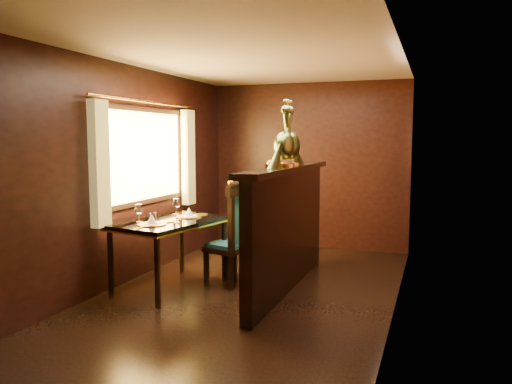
# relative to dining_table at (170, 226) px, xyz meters

# --- Properties ---
(ground) EXTENTS (5.00, 5.00, 0.00)m
(ground) POSITION_rel_dining_table_xyz_m (0.90, 0.13, -0.69)
(ground) COLOR black
(ground) RESTS_ON ground
(room_shell) EXTENTS (3.04, 5.04, 2.52)m
(room_shell) POSITION_rel_dining_table_xyz_m (0.82, 0.15, 0.89)
(room_shell) COLOR black
(room_shell) RESTS_ON ground
(partition) EXTENTS (0.26, 2.70, 1.36)m
(partition) POSITION_rel_dining_table_xyz_m (1.23, 0.43, 0.02)
(partition) COLOR black
(partition) RESTS_ON ground
(dining_table) EXTENTS (1.01, 1.42, 0.96)m
(dining_table) POSITION_rel_dining_table_xyz_m (0.00, 0.00, 0.00)
(dining_table) COLOR black
(dining_table) RESTS_ON ground
(chair_left) EXTENTS (0.54, 0.56, 1.22)m
(chair_left) POSITION_rel_dining_table_xyz_m (0.65, 0.33, -0.06)
(chair_left) COLOR black
(chair_left) RESTS_ON ground
(chair_right) EXTENTS (0.54, 0.57, 1.42)m
(chair_right) POSITION_rel_dining_table_xyz_m (0.90, 0.69, 0.05)
(chair_right) COLOR black
(chair_right) RESTS_ON ground
(peacock_left) EXTENTS (0.22, 0.60, 0.71)m
(peacock_left) POSITION_rel_dining_table_xyz_m (1.23, 0.27, 1.02)
(peacock_left) COLOR #1B5330
(peacock_left) RESTS_ON partition
(peacock_right) EXTENTS (0.22, 0.60, 0.71)m
(peacock_right) POSITION_rel_dining_table_xyz_m (1.23, 0.50, 1.02)
(peacock_right) COLOR #1B5330
(peacock_right) RESTS_ON partition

